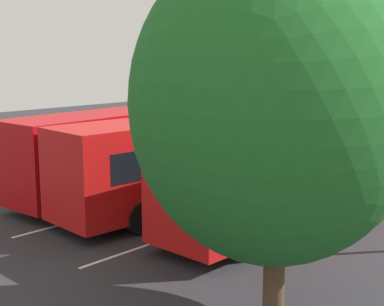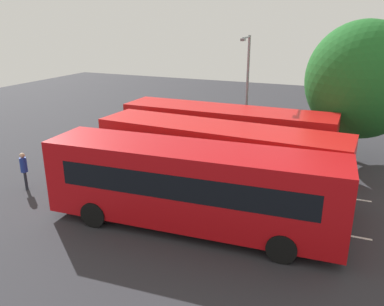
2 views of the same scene
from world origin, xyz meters
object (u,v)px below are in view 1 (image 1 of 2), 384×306
Objects in this scene: bus_center_left at (199,156)px; depot_tree at (279,102)px; bus_center_right at (138,146)px; bus_far_left at (297,167)px; pedestrian at (271,140)px.

bus_center_left is 1.47× the size of depot_tree.
depot_tree reaches higher than bus_center_left.
bus_center_right is at bearing 93.82° from bus_center_left.
depot_tree is (-6.40, -3.72, 2.78)m from bus_far_left.
bus_far_left is 1.45× the size of depot_tree.
pedestrian is 0.23× the size of depot_tree.
bus_far_left is 6.19× the size of pedestrian.
bus_far_left is at bearing -74.26° from bus_center_left.
depot_tree is at bearing -10.83° from pedestrian.
bus_center_right is 12.25m from depot_tree.
pedestrian is at bearing 22.13° from bus_center_left.
pedestrian is (8.54, 3.06, -0.72)m from bus_center_left.
depot_tree is (-5.55, -7.32, 2.78)m from bus_center_left.
depot_tree is at bearing -149.63° from bus_far_left.
pedestrian is at bearing -5.40° from bus_center_right.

